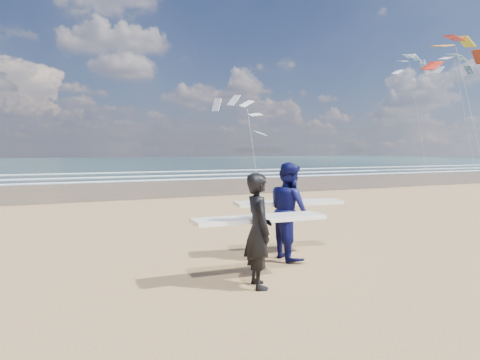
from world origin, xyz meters
name	(u,v)px	position (x,y,z in m)	size (l,w,h in m)	color
wet_sand_strip	(386,178)	(20.00, 18.00, 0.01)	(220.00, 12.00, 0.01)	brown
ocean	(178,161)	(20.00, 72.00, 0.01)	(220.00, 100.00, 0.02)	#183236
foam_breakers	(309,172)	(20.00, 28.10, 0.05)	(220.00, 11.70, 0.05)	white
surfer_near	(259,229)	(-0.05, -0.38, 0.89)	(2.22, 1.01, 1.75)	black
surfer_far	(289,210)	(1.27, 0.88, 0.94)	(2.26, 1.27, 1.87)	#0D104A
kite_0	(464,84)	(27.85, 17.88, 7.38)	(6.76, 4.84, 12.71)	slate
kite_1	(250,127)	(12.96, 26.61, 4.02)	(5.62, 4.72, 7.28)	slate
kite_2	(461,98)	(39.63, 27.37, 7.94)	(6.15, 4.78, 14.26)	slate
kite_5	(415,103)	(36.54, 30.98, 7.60)	(5.19, 4.67, 14.37)	slate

